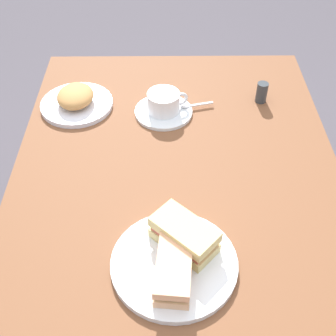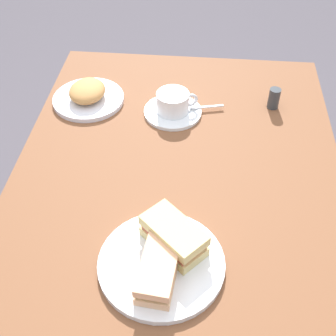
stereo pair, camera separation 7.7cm
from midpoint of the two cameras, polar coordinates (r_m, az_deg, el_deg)
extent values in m
plane|color=#4C474F|center=(1.73, -0.60, -18.69)|extent=(6.00, 6.00, 0.00)
cube|color=brown|center=(1.11, -0.88, -0.96)|extent=(1.08, 0.81, 0.04)
cylinder|color=brown|center=(1.75, 10.46, 1.30)|extent=(0.05, 0.05, 0.73)
cylinder|color=brown|center=(1.76, -11.87, 1.15)|extent=(0.05, 0.05, 0.73)
cylinder|color=white|center=(0.92, -1.67, -12.23)|extent=(0.26, 0.26, 0.01)
cube|color=#E4AD82|center=(0.89, -1.81, -13.37)|extent=(0.15, 0.08, 0.02)
cube|color=olive|center=(0.88, -1.84, -12.86)|extent=(0.14, 0.07, 0.01)
cube|color=#E9AB81|center=(0.86, -1.86, -12.34)|extent=(0.15, 0.08, 0.02)
cube|color=#D2BE79|center=(0.93, -0.36, -9.30)|extent=(0.15, 0.15, 0.02)
cube|color=#BD5344|center=(0.91, -0.36, -8.64)|extent=(0.13, 0.14, 0.01)
cube|color=#D7C17A|center=(0.90, -0.37, -7.95)|extent=(0.15, 0.15, 0.02)
cylinder|color=white|center=(1.27, -2.32, 7.14)|extent=(0.16, 0.16, 0.01)
cylinder|color=white|center=(1.25, -2.36, 8.36)|extent=(0.09, 0.09, 0.06)
cylinder|color=#AC824C|center=(1.24, -2.40, 9.28)|extent=(0.08, 0.08, 0.01)
torus|color=white|center=(1.26, -0.11, 8.77)|extent=(0.02, 0.04, 0.04)
cube|color=silver|center=(1.29, 2.43, 8.10)|extent=(0.02, 0.08, 0.00)
ellipsoid|color=silver|center=(1.28, 0.38, 7.84)|extent=(0.02, 0.03, 0.01)
cylinder|color=white|center=(1.33, -13.24, 7.88)|extent=(0.21, 0.21, 0.01)
ellipsoid|color=#B78046|center=(1.31, -13.44, 8.89)|extent=(0.12, 0.10, 0.04)
cylinder|color=#33383D|center=(1.32, 10.25, 9.44)|extent=(0.03, 0.03, 0.06)
camera|label=1|loc=(0.04, -92.08, -2.05)|focal=47.67mm
camera|label=2|loc=(0.04, 87.92, 2.05)|focal=47.67mm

